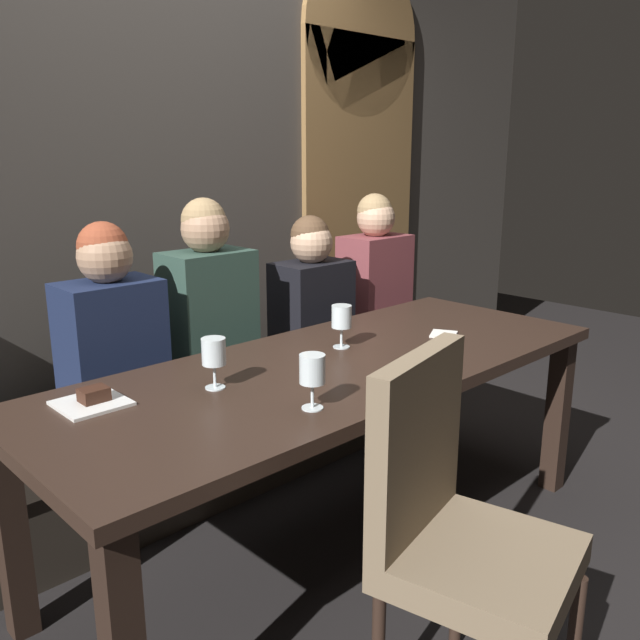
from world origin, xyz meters
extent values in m
plane|color=black|center=(0.00, 0.00, 0.00)|extent=(9.00, 9.00, 0.00)
cube|color=#423D38|center=(0.00, 1.22, 1.50)|extent=(6.00, 0.12, 3.00)
cube|color=olive|center=(1.35, 1.15, 1.05)|extent=(0.90, 0.05, 2.10)
cylinder|color=olive|center=(1.35, 1.15, 2.10)|extent=(0.90, 0.05, 0.90)
cube|color=black|center=(1.03, -0.35, 0.35)|extent=(0.08, 0.08, 0.69)
cube|color=black|center=(-1.03, 0.35, 0.35)|extent=(0.08, 0.08, 0.69)
cube|color=black|center=(1.03, 0.35, 0.35)|extent=(0.08, 0.08, 0.69)
cube|color=#302119|center=(0.00, 0.00, 0.72)|extent=(2.20, 0.84, 0.04)
cube|color=#312A23|center=(0.00, 0.70, 0.17)|extent=(2.50, 0.40, 0.35)
cube|color=#473D33|center=(0.00, 0.70, 0.40)|extent=(2.50, 0.44, 0.10)
cylinder|color=#302119|center=(-0.10, -0.62, 0.21)|extent=(0.04, 0.04, 0.42)
cube|color=#7F6B51|center=(-0.28, -0.80, 0.46)|extent=(0.53, 0.53, 0.08)
cube|color=#7F6B51|center=(-0.32, -0.61, 0.74)|extent=(0.44, 0.16, 0.48)
cube|color=#192342|center=(-0.50, 0.68, 0.73)|extent=(0.36, 0.24, 0.55)
sphere|color=tan|center=(-0.50, 0.68, 1.09)|extent=(0.20, 0.20, 0.20)
sphere|color=brown|center=(-0.50, 0.69, 1.13)|extent=(0.18, 0.18, 0.18)
cube|color=#2D473D|center=(-0.05, 0.71, 0.76)|extent=(0.36, 0.24, 0.61)
sphere|color=tan|center=(-0.05, 0.71, 1.16)|extent=(0.20, 0.20, 0.20)
sphere|color=#9E7F56|center=(-0.05, 0.72, 1.19)|extent=(0.18, 0.18, 0.18)
cube|color=black|center=(0.53, 0.68, 0.70)|extent=(0.36, 0.24, 0.51)
sphere|color=tan|center=(0.53, 0.68, 1.05)|extent=(0.20, 0.20, 0.20)
sphere|color=brown|center=(0.53, 0.69, 1.08)|extent=(0.18, 0.18, 0.18)
cube|color=brown|center=(1.03, 0.73, 0.74)|extent=(0.36, 0.24, 0.58)
sphere|color=tan|center=(1.03, 0.73, 1.12)|extent=(0.20, 0.20, 0.20)
sphere|color=#9E7F56|center=(1.03, 0.74, 1.16)|extent=(0.18, 0.18, 0.18)
cylinder|color=silver|center=(0.15, 0.11, 0.74)|extent=(0.06, 0.06, 0.00)
cylinder|color=silver|center=(0.15, 0.11, 0.78)|extent=(0.01, 0.01, 0.07)
cylinder|color=silver|center=(0.15, 0.11, 0.86)|extent=(0.08, 0.08, 0.08)
cylinder|color=gold|center=(0.15, 0.11, 0.84)|extent=(0.07, 0.07, 0.03)
cylinder|color=silver|center=(-0.46, 0.08, 0.74)|extent=(0.06, 0.06, 0.00)
cylinder|color=silver|center=(-0.46, 0.08, 0.78)|extent=(0.01, 0.01, 0.07)
cylinder|color=silver|center=(-0.46, 0.08, 0.86)|extent=(0.08, 0.08, 0.08)
cylinder|color=maroon|center=(-0.46, 0.08, 0.84)|extent=(0.07, 0.07, 0.03)
cylinder|color=silver|center=(-0.35, -0.26, 0.74)|extent=(0.06, 0.06, 0.00)
cylinder|color=silver|center=(-0.35, -0.26, 0.78)|extent=(0.01, 0.01, 0.07)
cylinder|color=silver|center=(-0.35, -0.26, 0.86)|extent=(0.08, 0.08, 0.08)
cylinder|color=maroon|center=(-0.35, -0.26, 0.84)|extent=(0.07, 0.07, 0.03)
cube|color=white|center=(-0.81, 0.21, 0.74)|extent=(0.19, 0.19, 0.01)
cube|color=#381E14|center=(-0.80, 0.21, 0.77)|extent=(0.08, 0.06, 0.04)
cube|color=silver|center=(0.57, -0.06, 0.74)|extent=(0.14, 0.14, 0.01)
camera|label=1|loc=(-1.58, -1.57, 1.47)|focal=37.05mm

